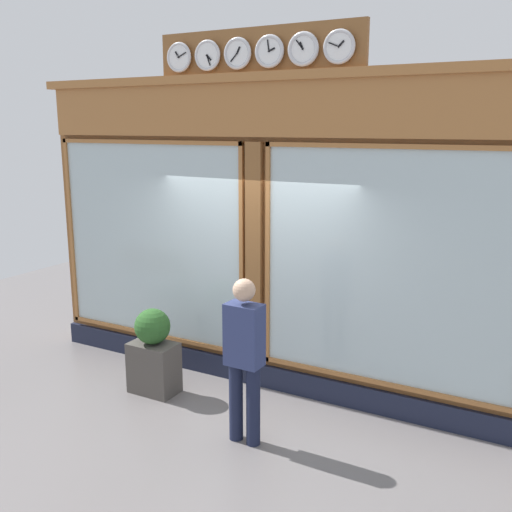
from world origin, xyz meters
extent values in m
plane|color=slate|center=(0.00, 2.80, 0.00)|extent=(14.00, 14.00, 0.00)
cube|color=brown|center=(0.00, -0.15, 1.79)|extent=(6.12, 0.30, 3.57)
cube|color=#191E33|center=(0.00, 0.02, 0.14)|extent=(6.12, 0.08, 0.28)
cube|color=#A56936|center=(0.00, 0.04, 3.27)|extent=(6.00, 0.08, 0.59)
cube|color=#A56936|center=(0.00, 0.02, 3.62)|extent=(6.24, 0.20, 0.10)
cube|color=silver|center=(-1.56, 0.01, 1.64)|extent=(2.71, 0.02, 2.48)
cube|color=#A56936|center=(-1.56, 0.04, 2.90)|extent=(2.81, 0.04, 0.05)
cube|color=#A56936|center=(-1.56, 0.04, 0.37)|extent=(2.81, 0.04, 0.05)
cube|color=#A56936|center=(-0.18, 0.04, 1.64)|extent=(0.05, 0.04, 2.58)
cube|color=silver|center=(1.56, 0.01, 1.64)|extent=(2.71, 0.02, 2.48)
cube|color=#A56936|center=(1.56, 0.04, 2.90)|extent=(2.81, 0.04, 0.05)
cube|color=#A56936|center=(1.56, 0.04, 0.37)|extent=(2.81, 0.04, 0.05)
cube|color=#A56936|center=(2.94, 0.04, 1.64)|extent=(0.05, 0.04, 2.58)
cube|color=#A56936|center=(0.18, 0.04, 1.64)|extent=(0.05, 0.04, 2.58)
cube|color=brown|center=(0.00, 0.03, 1.64)|extent=(0.20, 0.10, 2.58)
cube|color=brown|center=(0.00, -0.02, 3.87)|extent=(2.51, 0.06, 0.54)
cylinder|color=white|center=(-0.98, 0.06, 3.87)|extent=(0.28, 0.02, 0.28)
torus|color=silver|center=(-0.98, 0.06, 3.87)|extent=(0.34, 0.04, 0.34)
cube|color=black|center=(-1.01, 0.07, 3.90)|extent=(0.07, 0.01, 0.07)
cube|color=black|center=(-0.93, 0.07, 3.90)|extent=(0.11, 0.01, 0.06)
sphere|color=black|center=(-0.98, 0.08, 3.87)|extent=(0.02, 0.02, 0.02)
cylinder|color=white|center=(-0.59, 0.06, 3.87)|extent=(0.28, 0.02, 0.28)
torus|color=silver|center=(-0.59, 0.06, 3.87)|extent=(0.35, 0.05, 0.35)
cube|color=black|center=(-0.57, 0.07, 3.91)|extent=(0.05, 0.01, 0.08)
cube|color=black|center=(-0.55, 0.07, 3.92)|extent=(0.08, 0.01, 0.10)
sphere|color=black|center=(-0.59, 0.08, 3.87)|extent=(0.02, 0.02, 0.02)
cylinder|color=white|center=(-0.20, 0.06, 3.87)|extent=(0.28, 0.02, 0.28)
torus|color=silver|center=(-0.20, 0.06, 3.87)|extent=(0.35, 0.04, 0.35)
cube|color=black|center=(-0.23, 0.07, 3.89)|extent=(0.08, 0.01, 0.04)
cube|color=black|center=(-0.19, 0.07, 3.93)|extent=(0.03, 0.01, 0.12)
sphere|color=black|center=(-0.20, 0.08, 3.87)|extent=(0.02, 0.02, 0.02)
cylinder|color=white|center=(0.20, 0.06, 3.87)|extent=(0.28, 0.02, 0.28)
torus|color=silver|center=(0.20, 0.06, 3.87)|extent=(0.34, 0.04, 0.34)
cube|color=black|center=(0.18, 0.07, 3.91)|extent=(0.05, 0.01, 0.08)
cube|color=black|center=(0.24, 0.07, 3.83)|extent=(0.09, 0.01, 0.09)
sphere|color=black|center=(0.20, 0.08, 3.87)|extent=(0.02, 0.02, 0.02)
cylinder|color=white|center=(0.59, 0.06, 3.87)|extent=(0.28, 0.02, 0.28)
torus|color=silver|center=(0.59, 0.06, 3.87)|extent=(0.34, 0.04, 0.34)
cube|color=black|center=(0.56, 0.07, 3.85)|extent=(0.07, 0.01, 0.07)
cube|color=black|center=(0.57, 0.07, 3.82)|extent=(0.05, 0.01, 0.11)
sphere|color=black|center=(0.59, 0.08, 3.87)|extent=(0.02, 0.02, 0.02)
cylinder|color=white|center=(0.98, 0.06, 3.87)|extent=(0.28, 0.02, 0.28)
torus|color=silver|center=(0.98, 0.06, 3.87)|extent=(0.34, 0.04, 0.34)
cube|color=black|center=(1.00, 0.07, 3.90)|extent=(0.06, 0.01, 0.07)
cube|color=black|center=(0.93, 0.07, 3.90)|extent=(0.11, 0.01, 0.06)
sphere|color=black|center=(0.98, 0.08, 3.87)|extent=(0.02, 0.02, 0.02)
cylinder|color=#191E38|center=(-0.45, 1.23, 0.41)|extent=(0.14, 0.14, 0.82)
cylinder|color=#191E38|center=(-0.65, 1.23, 0.41)|extent=(0.14, 0.14, 0.82)
cube|color=navy|center=(-0.55, 1.23, 1.13)|extent=(0.37, 0.23, 0.62)
sphere|color=tan|center=(-0.55, 1.23, 1.58)|extent=(0.22, 0.22, 0.22)
cube|color=#4C4742|center=(0.95, 0.78, 0.30)|extent=(0.56, 0.36, 0.61)
sphere|color=#285623|center=(0.95, 0.78, 0.82)|extent=(0.42, 0.42, 0.42)
camera|label=1|loc=(-3.24, 5.86, 3.11)|focal=41.13mm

